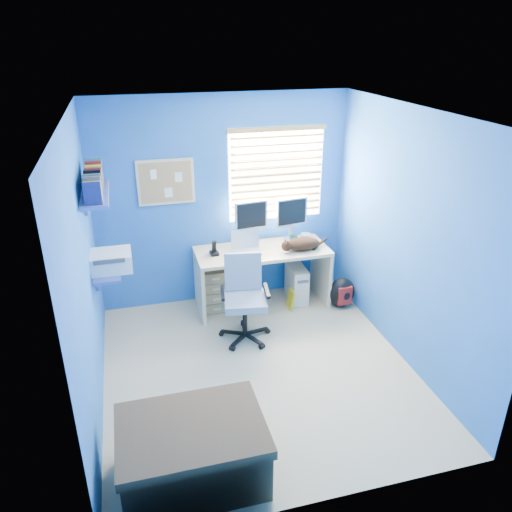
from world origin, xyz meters
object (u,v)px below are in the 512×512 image
object	(u,v)px
desk	(262,278)
tower_pc	(297,283)
laptop	(247,244)
cat	(303,244)
office_chair	(245,309)

from	to	relation	value
desk	tower_pc	size ratio (longest dim) A/B	3.49
desk	laptop	distance (m)	0.52
laptop	tower_pc	size ratio (longest dim) A/B	0.73
cat	laptop	bearing A→B (deg)	162.16
laptop	cat	xyz separation A→B (m)	(0.66, -0.10, -0.04)
desk	cat	bearing A→B (deg)	-15.35
tower_pc	office_chair	bearing A→B (deg)	-140.04
desk	tower_pc	world-z (taller)	desk
desk	office_chair	xyz separation A→B (m)	(-0.37, -0.63, -0.02)
laptop	cat	size ratio (longest dim) A/B	0.79
cat	tower_pc	xyz separation A→B (m)	(-0.01, 0.14, -0.59)
tower_pc	office_chair	size ratio (longest dim) A/B	0.48
cat	office_chair	world-z (taller)	office_chair
tower_pc	office_chair	xyz separation A→B (m)	(-0.83, -0.64, 0.12)
laptop	office_chair	xyz separation A→B (m)	(-0.18, -0.60, -0.50)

